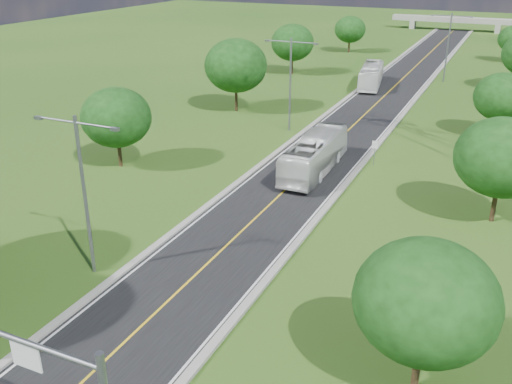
# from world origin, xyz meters

# --- Properties ---
(ground) EXTENTS (260.00, 260.00, 0.00)m
(ground) POSITION_xyz_m (0.00, 60.00, 0.00)
(ground) COLOR #254B15
(ground) RESTS_ON ground
(road) EXTENTS (8.00, 150.00, 0.06)m
(road) POSITION_xyz_m (0.00, 66.00, 0.03)
(road) COLOR black
(road) RESTS_ON ground
(curb_left) EXTENTS (0.50, 150.00, 0.22)m
(curb_left) POSITION_xyz_m (-4.25, 66.00, 0.11)
(curb_left) COLOR gray
(curb_left) RESTS_ON ground
(curb_right) EXTENTS (0.50, 150.00, 0.22)m
(curb_right) POSITION_xyz_m (4.25, 66.00, 0.11)
(curb_right) COLOR gray
(curb_right) RESTS_ON ground
(speed_limit_sign) EXTENTS (0.55, 0.09, 2.40)m
(speed_limit_sign) POSITION_xyz_m (5.20, 37.98, 1.60)
(speed_limit_sign) COLOR slate
(speed_limit_sign) RESTS_ON ground
(overpass) EXTENTS (30.00, 3.00, 3.20)m
(overpass) POSITION_xyz_m (0.00, 140.00, 2.41)
(overpass) COLOR gray
(overpass) RESTS_ON ground
(streetlight_near_left) EXTENTS (5.90, 0.25, 10.00)m
(streetlight_near_left) POSITION_xyz_m (-6.00, 12.00, 5.94)
(streetlight_near_left) COLOR slate
(streetlight_near_left) RESTS_ON ground
(streetlight_mid_left) EXTENTS (5.90, 0.25, 10.00)m
(streetlight_mid_left) POSITION_xyz_m (-6.00, 45.00, 5.94)
(streetlight_mid_left) COLOR slate
(streetlight_mid_left) RESTS_ON ground
(streetlight_far_right) EXTENTS (5.90, 0.25, 10.00)m
(streetlight_far_right) POSITION_xyz_m (6.00, 78.00, 5.94)
(streetlight_far_right) COLOR slate
(streetlight_far_right) RESTS_ON ground
(tree_lb) EXTENTS (6.30, 6.30, 7.33)m
(tree_lb) POSITION_xyz_m (-16.00, 28.00, 4.64)
(tree_lb) COLOR black
(tree_lb) RESTS_ON ground
(tree_lc) EXTENTS (7.56, 7.56, 8.79)m
(tree_lc) POSITION_xyz_m (-15.00, 50.00, 5.58)
(tree_lc) COLOR black
(tree_lc) RESTS_ON ground
(tree_ld) EXTENTS (6.72, 6.72, 7.82)m
(tree_ld) POSITION_xyz_m (-17.00, 74.00, 4.95)
(tree_ld) COLOR black
(tree_ld) RESTS_ON ground
(tree_le) EXTENTS (5.88, 5.88, 6.84)m
(tree_le) POSITION_xyz_m (-14.50, 98.00, 4.33)
(tree_le) COLOR black
(tree_le) RESTS_ON ground
(tree_ra) EXTENTS (6.30, 6.30, 7.33)m
(tree_ra) POSITION_xyz_m (14.00, 10.00, 4.64)
(tree_ra) COLOR black
(tree_ra) RESTS_ON ground
(tree_rb) EXTENTS (6.72, 6.72, 7.82)m
(tree_rb) POSITION_xyz_m (16.00, 30.00, 4.95)
(tree_rb) COLOR black
(tree_rb) RESTS_ON ground
(tree_rc) EXTENTS (5.88, 5.88, 6.84)m
(tree_rc) POSITION_xyz_m (15.00, 52.00, 4.33)
(tree_rc) COLOR black
(tree_rc) RESTS_ON ground
(bus_outbound) EXTENTS (3.00, 11.94, 3.31)m
(bus_outbound) POSITION_xyz_m (0.80, 33.87, 1.72)
(bus_outbound) COLOR white
(bus_outbound) RESTS_ON road
(bus_inbound) EXTENTS (4.51, 11.78, 3.20)m
(bus_inbound) POSITION_xyz_m (-3.20, 70.05, 1.66)
(bus_inbound) COLOR white
(bus_inbound) RESTS_ON road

